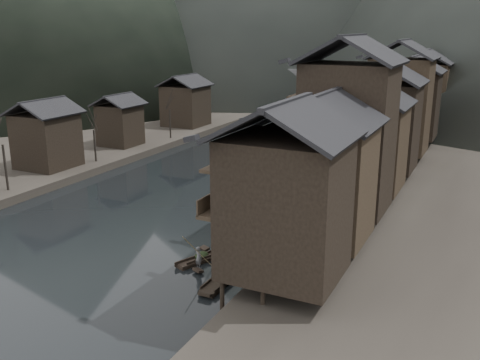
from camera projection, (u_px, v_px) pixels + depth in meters
The scene contains 12 objects.
water at pixel (137, 227), 48.48m from camera, with size 300.00×300.00×0.00m, color black.
left_bank at pixel (113, 123), 97.60m from camera, with size 40.00×200.00×1.20m, color #2D2823.
stilt_houses at pixel (381, 111), 55.45m from camera, with size 9.00×67.60×17.10m.
left_houses at pixel (101, 117), 72.92m from camera, with size 8.10×53.20×8.73m.
bare_trees at pixel (54, 131), 60.79m from camera, with size 3.49×43.39×6.98m.
moored_sampans at pixel (338, 176), 64.00m from camera, with size 2.80×66.65×0.47m.
midriver_boats at pixel (318, 128), 94.83m from camera, with size 12.66×49.96×0.45m.
stone_bridge at pixel (348, 89), 109.30m from camera, with size 40.00×6.00×9.00m.
hero_sampan at pixel (201, 259), 41.26m from camera, with size 2.48×4.51×0.43m.
cargo_heap at pixel (202, 252), 41.32m from camera, with size 1.01×1.32×0.60m, color black.
boatman at pixel (198, 254), 39.43m from camera, with size 0.62×0.41×1.71m, color #57585A.
bamboo_pole at pixel (200, 221), 38.62m from camera, with size 0.06×0.06×4.56m, color #8C7A51.
Camera 1 is at (28.25, -36.77, 17.47)m, focal length 40.00 mm.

